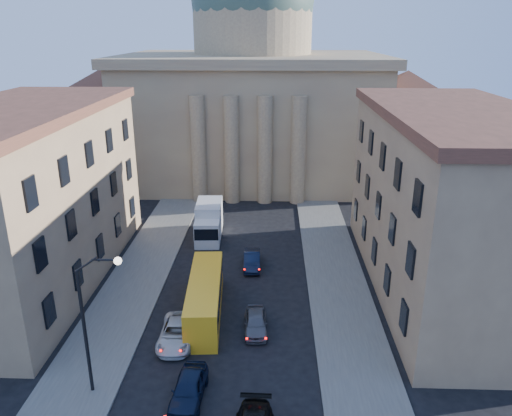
{
  "coord_description": "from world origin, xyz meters",
  "views": [
    {
      "loc": [
        3.02,
        -15.72,
        20.24
      ],
      "look_at": [
        1.78,
        19.01,
        7.72
      ],
      "focal_mm": 35.0,
      "sensor_mm": 36.0,
      "label": 1
    }
  ],
  "objects": [
    {
      "name": "sidewalk_left",
      "position": [
        -8.5,
        18.0,
        0.07
      ],
      "size": [
        5.0,
        60.0,
        0.15
      ],
      "primitive_type": "cube",
      "color": "#55534E",
      "rests_on": "ground"
    },
    {
      "name": "car_right_far",
      "position": [
        1.91,
        14.7,
        0.68
      ],
      "size": [
        1.82,
        4.08,
        1.36
      ],
      "primitive_type": "imported",
      "rotation": [
        0.0,
        0.0,
        0.05
      ],
      "color": "#545459",
      "rests_on": "ground"
    },
    {
      "name": "building_right",
      "position": [
        17.0,
        22.0,
        7.42
      ],
      "size": [
        11.6,
        26.6,
        14.7
      ],
      "color": "tan",
      "rests_on": "ground"
    },
    {
      "name": "car_left_mid",
      "position": [
        -3.44,
        13.18,
        0.69
      ],
      "size": [
        2.43,
        5.01,
        1.37
      ],
      "primitive_type": "imported",
      "rotation": [
        0.0,
        0.0,
        0.03
      ],
      "color": "silver",
      "rests_on": "ground"
    },
    {
      "name": "building_left",
      "position": [
        -17.0,
        22.0,
        7.42
      ],
      "size": [
        11.6,
        26.6,
        14.7
      ],
      "color": "tan",
      "rests_on": "ground"
    },
    {
      "name": "car_left_near",
      "position": [
        -1.69,
        7.58,
        0.75
      ],
      "size": [
        1.99,
        4.49,
        1.5
      ],
      "primitive_type": "imported",
      "rotation": [
        0.0,
        0.0,
        -0.05
      ],
      "color": "black",
      "rests_on": "ground"
    },
    {
      "name": "street_lamp",
      "position": [
        -6.97,
        8.0,
        5.29
      ],
      "size": [
        2.62,
        0.44,
        8.83
      ],
      "color": "black",
      "rests_on": "ground"
    },
    {
      "name": "city_bus",
      "position": [
        -1.95,
        16.77,
        1.52
      ],
      "size": [
        2.95,
        10.17,
        2.83
      ],
      "rotation": [
        0.0,
        0.0,
        0.07
      ],
      "color": "yellow",
      "rests_on": "ground"
    },
    {
      "name": "box_truck",
      "position": [
        -3.5,
        31.49,
        1.65
      ],
      "size": [
        2.78,
        6.45,
        3.48
      ],
      "rotation": [
        0.0,
        0.0,
        0.05
      ],
      "color": "silver",
      "rests_on": "ground"
    },
    {
      "name": "church",
      "position": [
        0.0,
        55.47,
        11.88
      ],
      "size": [
        68.02,
        28.76,
        36.6
      ],
      "color": "#876D53",
      "rests_on": "ground"
    },
    {
      "name": "car_right_distant",
      "position": [
        1.21,
        24.74,
        0.68
      ],
      "size": [
        1.59,
        4.19,
        1.36
      ],
      "primitive_type": "imported",
      "rotation": [
        0.0,
        0.0,
        0.04
      ],
      "color": "black",
      "rests_on": "ground"
    },
    {
      "name": "sidewalk_right",
      "position": [
        8.5,
        18.0,
        0.07
      ],
      "size": [
        5.0,
        60.0,
        0.15
      ],
      "primitive_type": "cube",
      "color": "#55534E",
      "rests_on": "ground"
    }
  ]
}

